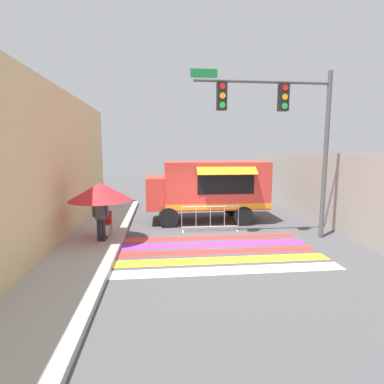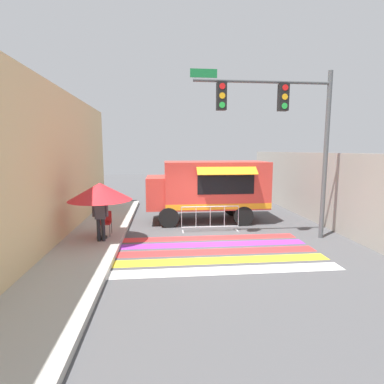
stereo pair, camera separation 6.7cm
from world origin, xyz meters
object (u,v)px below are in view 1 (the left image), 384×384
at_px(food_truck, 206,186).
at_px(folding_chair, 105,221).
at_px(patio_umbrella, 100,192).
at_px(vendor_person, 101,214).
at_px(barricade_front, 210,219).
at_px(traffic_signal_pole, 284,119).

bearing_deg(food_truck, folding_chair, -148.75).
xyz_separation_m(food_truck, patio_umbrella, (-4.09, -2.90, 0.20)).
bearing_deg(patio_umbrella, vendor_person, -82.72).
relative_size(patio_umbrella, barricade_front, 0.94).
relative_size(folding_chair, barricade_front, 0.37).
xyz_separation_m(food_truck, traffic_signal_pole, (2.24, -3.08, 2.68)).
bearing_deg(barricade_front, traffic_signal_pole, -28.85).
bearing_deg(patio_umbrella, folding_chair, 85.06).
xyz_separation_m(folding_chair, vendor_person, (0.00, -0.76, 0.41)).
height_order(folding_chair, vendor_person, vendor_person).
height_order(folding_chair, barricade_front, barricade_front).
xyz_separation_m(folding_chair, barricade_front, (3.97, 0.66, -0.17)).
bearing_deg(traffic_signal_pole, patio_umbrella, 178.36).
xyz_separation_m(food_truck, folding_chair, (-4.05, -2.46, -0.93)).
distance_m(patio_umbrella, barricade_front, 4.35).
xyz_separation_m(food_truck, vendor_person, (-4.05, -3.22, -0.52)).
relative_size(traffic_signal_pole, barricade_front, 2.57).
distance_m(traffic_signal_pole, vendor_person, 7.06).
relative_size(food_truck, patio_umbrella, 2.46).
bearing_deg(barricade_front, folding_chair, -170.60).
xyz_separation_m(patio_umbrella, folding_chair, (0.04, 0.44, -1.13)).
height_order(food_truck, barricade_front, food_truck).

